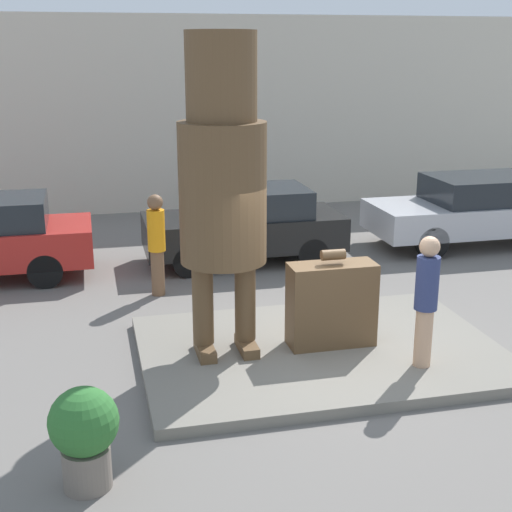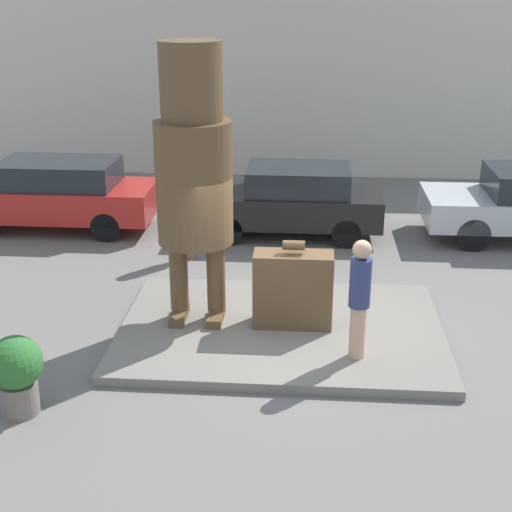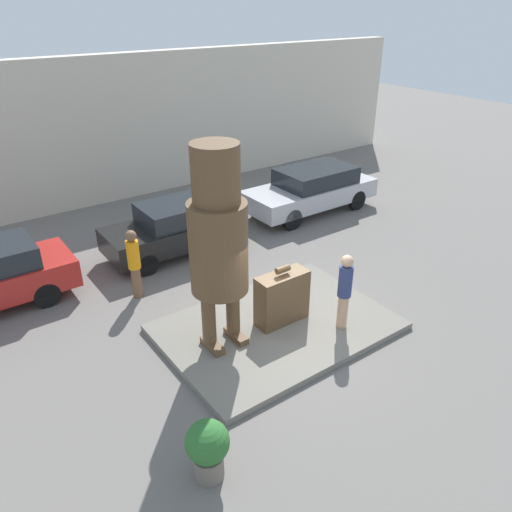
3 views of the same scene
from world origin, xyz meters
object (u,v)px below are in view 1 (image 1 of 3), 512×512
(giant_suitcase, at_px, (331,304))
(tourist, at_px, (426,296))
(statue_figure, at_px, (222,173))
(parked_car_silver, at_px, (480,208))
(planter_pot, at_px, (84,432))
(parked_car_black, at_px, (246,224))
(worker_hivis, at_px, (157,241))

(giant_suitcase, height_order, tourist, tourist)
(statue_figure, bearing_deg, parked_car_silver, 35.24)
(statue_figure, distance_m, planter_pot, 3.88)
(parked_car_black, relative_size, worker_hivis, 2.20)
(tourist, distance_m, worker_hivis, 5.15)
(giant_suitcase, xyz_separation_m, parked_car_silver, (5.18, 4.87, 0.07))
(parked_car_black, distance_m, planter_pot, 7.99)
(parked_car_silver, bearing_deg, tourist, 54.15)
(planter_pot, bearing_deg, statue_figure, 54.05)
(giant_suitcase, height_order, parked_car_black, giant_suitcase)
(statue_figure, distance_m, parked_car_silver, 8.41)
(tourist, distance_m, planter_pot, 4.70)
(tourist, relative_size, planter_pot, 1.66)
(giant_suitcase, height_order, worker_hivis, worker_hivis)
(statue_figure, bearing_deg, giant_suitcase, -5.08)
(tourist, relative_size, parked_car_silver, 0.37)
(giant_suitcase, relative_size, tourist, 0.79)
(parked_car_black, relative_size, planter_pot, 3.70)
(tourist, relative_size, worker_hivis, 0.98)
(parked_car_black, xyz_separation_m, parked_car_silver, (5.35, 0.10, 0.03))
(giant_suitcase, relative_size, parked_car_silver, 0.30)
(giant_suitcase, bearing_deg, tourist, -45.28)
(giant_suitcase, xyz_separation_m, worker_hivis, (-2.15, 3.13, 0.24))
(worker_hivis, bearing_deg, statue_figure, -78.21)
(giant_suitcase, bearing_deg, planter_pot, -143.86)
(tourist, distance_m, parked_car_silver, 7.21)
(statue_figure, bearing_deg, worker_hivis, 101.79)
(giant_suitcase, relative_size, planter_pot, 1.30)
(tourist, bearing_deg, parked_car_black, 101.21)
(statue_figure, relative_size, parked_car_black, 1.08)
(statue_figure, xyz_separation_m, planter_pot, (-1.93, -2.66, -2.07))
(parked_car_black, distance_m, worker_hivis, 2.57)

